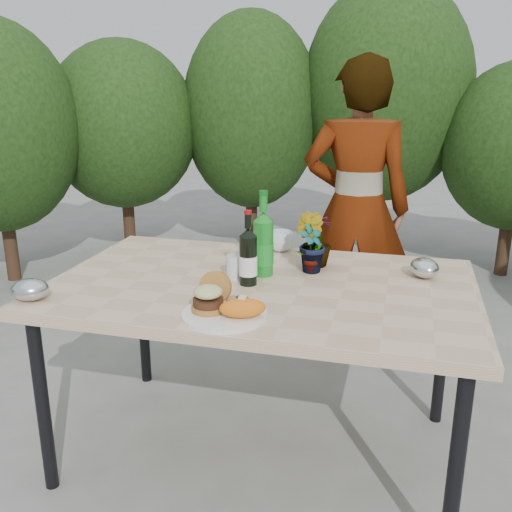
% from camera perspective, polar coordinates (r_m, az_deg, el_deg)
% --- Properties ---
extents(ground, '(80.00, 80.00, 0.00)m').
position_cam_1_polar(ground, '(2.54, 0.49, -18.79)').
color(ground, slate).
rests_on(ground, ground).
extents(patio_table, '(1.60, 1.00, 0.75)m').
position_cam_1_polar(patio_table, '(2.20, 0.53, -4.06)').
color(patio_table, '#CFAF8A').
rests_on(patio_table, ground).
extents(shrub_hedge, '(6.88, 5.15, 2.30)m').
position_cam_1_polar(shrub_hedge, '(3.67, 9.67, 11.78)').
color(shrub_hedge, '#382316').
rests_on(shrub_hedge, ground).
extents(dinner_plate, '(0.28, 0.28, 0.01)m').
position_cam_1_polar(dinner_plate, '(1.88, -3.18, -5.88)').
color(dinner_plate, white).
rests_on(dinner_plate, patio_table).
extents(burger_stack, '(0.11, 0.16, 0.11)m').
position_cam_1_polar(burger_stack, '(1.89, -4.62, -4.01)').
color(burger_stack, '#B7722D').
rests_on(burger_stack, dinner_plate).
extents(sweet_potato, '(0.17, 0.12, 0.06)m').
position_cam_1_polar(sweet_potato, '(1.82, -1.35, -5.23)').
color(sweet_potato, orange).
rests_on(sweet_potato, dinner_plate).
extents(grilled_veg, '(0.08, 0.05, 0.03)m').
position_cam_1_polar(grilled_veg, '(1.95, -1.86, -4.36)').
color(grilled_veg, olive).
rests_on(grilled_veg, dinner_plate).
extents(wine_bottle, '(0.07, 0.07, 0.29)m').
position_cam_1_polar(wine_bottle, '(2.13, -0.79, -0.17)').
color(wine_bottle, black).
rests_on(wine_bottle, patio_table).
extents(sparkling_water, '(0.08, 0.08, 0.34)m').
position_cam_1_polar(sparkling_water, '(2.23, 0.74, 1.14)').
color(sparkling_water, '#167C20').
rests_on(sparkling_water, patio_table).
extents(plastic_cup, '(0.07, 0.07, 0.09)m').
position_cam_1_polar(plastic_cup, '(2.21, -2.04, -1.10)').
color(plastic_cup, silver).
rests_on(plastic_cup, patio_table).
extents(seedling_left, '(0.12, 0.12, 0.20)m').
position_cam_1_polar(seedling_left, '(2.27, 5.51, 0.66)').
color(seedling_left, '#285E20').
rests_on(seedling_left, patio_table).
extents(seedling_mid, '(0.17, 0.16, 0.24)m').
position_cam_1_polar(seedling_mid, '(2.29, 5.42, 1.34)').
color(seedling_mid, '#25521C').
rests_on(seedling_mid, patio_table).
extents(seedling_right, '(0.15, 0.15, 0.22)m').
position_cam_1_polar(seedling_right, '(2.36, 6.07, 1.58)').
color(seedling_right, '#2A571E').
rests_on(seedling_right, patio_table).
extents(blue_bowl, '(0.15, 0.15, 0.09)m').
position_cam_1_polar(blue_bowl, '(2.58, 2.47, 1.48)').
color(blue_bowl, silver).
rests_on(blue_bowl, patio_table).
extents(foil_packet_left, '(0.16, 0.14, 0.08)m').
position_cam_1_polar(foil_packet_left, '(2.15, -21.66, -3.14)').
color(foil_packet_left, '#B1B2B8').
rests_on(foil_packet_left, patio_table).
extents(foil_packet_right, '(0.15, 0.17, 0.08)m').
position_cam_1_polar(foil_packet_right, '(2.33, 16.50, -1.14)').
color(foil_packet_right, '#B5B7BD').
rests_on(foil_packet_right, patio_table).
extents(person, '(0.62, 0.43, 1.63)m').
position_cam_1_polar(person, '(3.20, 9.99, 4.68)').
color(person, '#A16B50').
rests_on(person, ground).
extents(terracotta_pot, '(0.17, 0.17, 0.14)m').
position_cam_1_polar(terracotta_pot, '(4.71, -10.81, -0.69)').
color(terracotta_pot, '#B5452E').
rests_on(terracotta_pot, ground).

